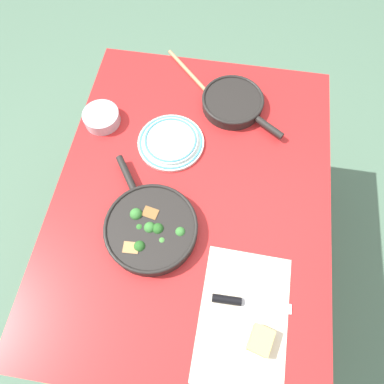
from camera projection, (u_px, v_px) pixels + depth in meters
name	position (u px, v px, depth m)	size (l,w,h in m)	color
ground_plane	(192.00, 252.00, 1.81)	(14.00, 14.00, 0.00)	#51755B
dining_table_red	(192.00, 204.00, 1.22)	(1.22, 0.92, 0.74)	red
skillet_broccoli	(151.00, 228.00, 1.06)	(0.38, 0.32, 0.06)	black
skillet_eggs	(233.00, 103.00, 1.28)	(0.25, 0.31, 0.05)	black
wooden_spoon	(204.00, 89.00, 1.32)	(0.30, 0.30, 0.02)	tan
parchment_sheet	(243.00, 317.00, 0.98)	(0.39, 0.26, 0.00)	beige
grater_knife	(240.00, 302.00, 0.99)	(0.03, 0.23, 0.02)	silver
cheese_block	(260.00, 340.00, 0.93)	(0.08, 0.07, 0.04)	#EACC66
dinner_plate_stack	(171.00, 141.00, 1.22)	(0.24, 0.24, 0.03)	silver
prep_bowl_steel	(102.00, 117.00, 1.25)	(0.13, 0.13, 0.05)	#B7B7BC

